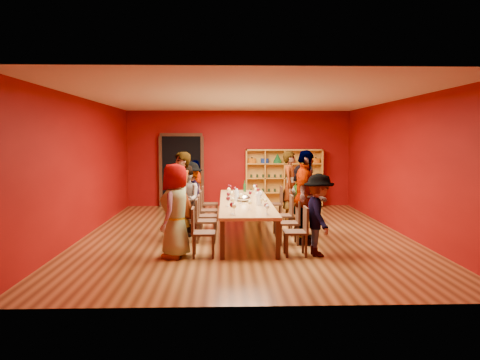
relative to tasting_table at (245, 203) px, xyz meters
name	(u,v)px	position (x,y,z in m)	size (l,w,h in m)	color
room_shell	(245,167)	(0.00, 0.00, 0.80)	(7.10, 9.10, 3.04)	brown
tasting_table	(245,203)	(0.00, 0.00, 0.00)	(1.10, 4.50, 0.75)	#B18549
doorway	(182,171)	(-1.80, 4.43, 0.42)	(1.40, 0.17, 2.30)	black
shelving_unit	(284,175)	(1.40, 4.32, 0.28)	(2.40, 0.40, 1.80)	gold
chair_person_left_0	(199,229)	(-0.91, -1.96, -0.20)	(0.42, 0.42, 0.89)	black
person_left_0	(176,211)	(-1.33, -1.96, 0.14)	(0.82, 0.45, 1.68)	#597DB8
chair_person_left_1	(202,218)	(-0.91, -0.73, -0.20)	(0.42, 0.42, 0.89)	black
person_left_1	(181,197)	(-1.34, -0.73, 0.23)	(0.68, 0.49, 1.85)	#121934
chair_person_left_2	(204,213)	(-0.91, -0.10, -0.20)	(0.42, 0.42, 0.89)	black
person_left_2	(185,200)	(-1.31, -0.10, 0.08)	(0.76, 0.42, 1.56)	#5677B2
chair_person_left_3	(205,208)	(-0.91, 0.70, -0.20)	(0.42, 0.42, 0.89)	black
person_left_3	(190,195)	(-1.26, 0.70, 0.10)	(1.03, 0.43, 1.60)	#5D82C0
chair_person_left_4	(207,201)	(-0.91, 1.85, -0.20)	(0.42, 0.42, 0.89)	black
person_left_4	(195,190)	(-1.22, 1.85, 0.09)	(0.92, 0.42, 1.57)	silver
chair_person_right_0	(300,229)	(0.91, -1.93, -0.20)	(0.42, 0.42, 0.89)	black
person_right_0	(319,215)	(1.25, -1.93, 0.05)	(0.97, 0.40, 1.50)	#4E4E54
chair_person_right_1	(292,220)	(0.91, -1.00, -0.20)	(0.42, 0.42, 0.89)	black
person_right_1	(305,197)	(1.16, -1.00, 0.25)	(1.11, 0.51, 1.90)	#4C4D51
chair_person_right_2	(286,213)	(0.91, -0.10, -0.20)	(0.42, 0.42, 0.89)	black
person_right_2	(303,199)	(1.28, -0.10, 0.09)	(1.47, 0.42, 1.58)	pink
chair_person_right_4	(277,201)	(0.91, 1.77, -0.20)	(0.42, 0.42, 0.89)	black
person_right_4	(291,186)	(1.26, 1.77, 0.20)	(0.66, 0.48, 1.80)	#121833
wine_glass_0	(231,187)	(-0.30, 1.76, 0.18)	(0.07, 0.07, 0.18)	silver
wine_glass_1	(262,200)	(0.31, -0.76, 0.18)	(0.07, 0.07, 0.18)	silver
wine_glass_2	(241,196)	(-0.10, -0.43, 0.21)	(0.09, 0.09, 0.22)	silver
wine_glass_3	(229,190)	(-0.35, 0.79, 0.20)	(0.09, 0.09, 0.21)	silver
wine_glass_4	(256,190)	(0.31, 1.03, 0.18)	(0.07, 0.07, 0.18)	silver
wine_glass_5	(261,194)	(0.36, 0.17, 0.19)	(0.08, 0.08, 0.19)	silver
wine_glass_6	(233,200)	(-0.29, -1.03, 0.20)	(0.08, 0.08, 0.21)	silver
wine_glass_7	(229,186)	(-0.34, 1.90, 0.18)	(0.07, 0.07, 0.18)	silver
wine_glass_8	(266,206)	(0.31, -1.80, 0.20)	(0.08, 0.08, 0.20)	silver
wine_glass_9	(267,207)	(0.32, -1.94, 0.19)	(0.08, 0.08, 0.19)	silver
wine_glass_10	(229,190)	(-0.35, 1.04, 0.18)	(0.07, 0.07, 0.18)	silver
wine_glass_11	(228,195)	(-0.37, 0.00, 0.19)	(0.08, 0.08, 0.19)	silver
wine_glass_12	(250,193)	(0.13, 0.33, 0.18)	(0.07, 0.07, 0.18)	silver
wine_glass_13	(265,201)	(0.36, -1.08, 0.19)	(0.08, 0.08, 0.19)	silver
wine_glass_14	(232,194)	(-0.29, 0.04, 0.20)	(0.09, 0.09, 0.21)	silver
wine_glass_15	(254,187)	(0.32, 1.78, 0.18)	(0.07, 0.07, 0.18)	silver
wine_glass_16	(258,194)	(0.27, -0.08, 0.20)	(0.08, 0.08, 0.21)	silver
wine_glass_17	(258,190)	(0.35, 0.88, 0.19)	(0.08, 0.08, 0.20)	silver
wine_glass_18	(234,207)	(-0.28, -1.94, 0.20)	(0.08, 0.08, 0.21)	silver
wine_glass_19	(235,189)	(-0.20, 1.23, 0.19)	(0.08, 0.08, 0.19)	silver
wine_glass_20	(228,199)	(-0.38, -0.81, 0.20)	(0.08, 0.08, 0.21)	silver
wine_glass_21	(250,203)	(0.03, -1.32, 0.19)	(0.08, 0.08, 0.19)	silver
wine_glass_22	(232,205)	(-0.31, -1.82, 0.21)	(0.09, 0.09, 0.22)	silver
wine_glass_23	(256,186)	(0.36, 1.85, 0.19)	(0.08, 0.08, 0.19)	silver
spittoon_bowl	(244,198)	(-0.03, -0.08, 0.12)	(0.29, 0.29, 0.16)	silver
carafe_a	(237,195)	(-0.19, 0.00, 0.17)	(0.12, 0.12, 0.27)	silver
carafe_b	(259,199)	(0.26, -0.73, 0.18)	(0.11, 0.11, 0.28)	silver
wine_bottle	(245,187)	(0.07, 1.83, 0.16)	(0.09, 0.09, 0.30)	#143919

